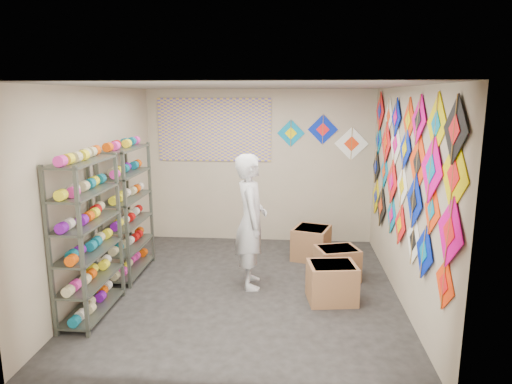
# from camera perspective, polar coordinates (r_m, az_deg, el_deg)

# --- Properties ---
(ground) EXTENTS (4.50, 4.50, 0.00)m
(ground) POSITION_cam_1_polar(r_m,az_deg,el_deg) (6.34, -1.15, -12.12)
(ground) COLOR black
(room_walls) EXTENTS (4.50, 4.50, 4.50)m
(room_walls) POSITION_cam_1_polar(r_m,az_deg,el_deg) (5.87, -1.22, 2.71)
(room_walls) COLOR tan
(room_walls) RESTS_ON ground
(shelf_rack_front) EXTENTS (0.40, 1.10, 1.90)m
(shelf_rack_front) POSITION_cam_1_polar(r_m,az_deg,el_deg) (5.70, -20.30, -5.51)
(shelf_rack_front) COLOR #4C5147
(shelf_rack_front) RESTS_ON ground
(shelf_rack_back) EXTENTS (0.40, 1.10, 1.90)m
(shelf_rack_back) POSITION_cam_1_polar(r_m,az_deg,el_deg) (6.85, -15.77, -2.34)
(shelf_rack_back) COLOR #4C5147
(shelf_rack_back) RESTS_ON ground
(string_spools) EXTENTS (0.12, 2.36, 0.12)m
(string_spools) POSITION_cam_1_polar(r_m,az_deg,el_deg) (6.24, -17.88, -2.94)
(string_spools) COLOR #FF34B2
(string_spools) RESTS_ON ground
(kite_wall_display) EXTENTS (0.05, 4.28, 2.07)m
(kite_wall_display) POSITION_cam_1_polar(r_m,az_deg,el_deg) (5.93, 18.10, 2.43)
(kite_wall_display) COLOR #FF390B
(kite_wall_display) RESTS_ON room_walls
(back_wall_kites) EXTENTS (1.58, 0.02, 0.79)m
(back_wall_kites) POSITION_cam_1_polar(r_m,az_deg,el_deg) (8.05, 8.69, 6.90)
(back_wall_kites) COLOR #017AA9
(back_wall_kites) RESTS_ON room_walls
(poster) EXTENTS (2.00, 0.01, 1.10)m
(poster) POSITION_cam_1_polar(r_m,az_deg,el_deg) (8.14, -5.25, 7.75)
(poster) COLOR #5C4FAC
(poster) RESTS_ON room_walls
(shopkeeper) EXTENTS (0.81, 0.65, 1.84)m
(shopkeeper) POSITION_cam_1_polar(r_m,az_deg,el_deg) (6.19, -0.65, -3.68)
(shopkeeper) COLOR silver
(shopkeeper) RESTS_ON ground
(carton_a) EXTENTS (0.66, 0.58, 0.50)m
(carton_a) POSITION_cam_1_polar(r_m,az_deg,el_deg) (6.01, 9.45, -11.10)
(carton_a) COLOR brown
(carton_a) RESTS_ON ground
(carton_b) EXTENTS (0.68, 0.61, 0.46)m
(carton_b) POSITION_cam_1_polar(r_m,az_deg,el_deg) (6.71, 10.08, -8.79)
(carton_b) COLOR brown
(carton_b) RESTS_ON ground
(carton_c) EXTENTS (0.68, 0.72, 0.51)m
(carton_c) POSITION_cam_1_polar(r_m,az_deg,el_deg) (7.47, 6.92, -6.33)
(carton_c) COLOR brown
(carton_c) RESTS_ON ground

